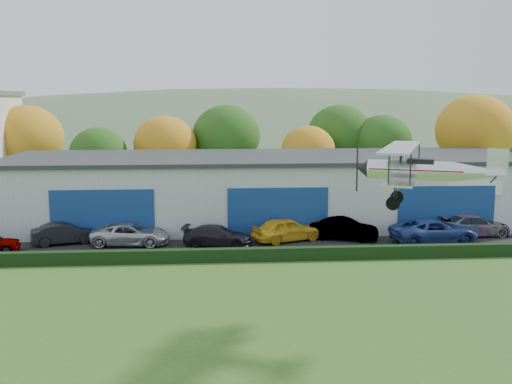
{
  "coord_description": "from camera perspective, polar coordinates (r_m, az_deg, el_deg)",
  "views": [
    {
      "loc": [
        0.34,
        -19.24,
        9.65
      ],
      "look_at": [
        2.56,
        9.96,
        5.17
      ],
      "focal_mm": 42.63,
      "sensor_mm": 36.0,
      "label": 1
    }
  ],
  "objects": [
    {
      "name": "apron",
      "position": [
        41.46,
        -0.55,
        -4.72
      ],
      "size": [
        48.0,
        9.0,
        0.05
      ],
      "primitive_type": "cube",
      "color": "black",
      "rests_on": "ground"
    },
    {
      "name": "hedge",
      "position": [
        36.72,
        -0.05,
        -5.89
      ],
      "size": [
        46.0,
        0.6,
        0.8
      ],
      "primitive_type": "cube",
      "color": "black",
      "rests_on": "ground"
    },
    {
      "name": "hangar",
      "position": [
        47.96,
        1.28,
        0.32
      ],
      "size": [
        40.6,
        12.6,
        5.3
      ],
      "color": "#B2B7BC",
      "rests_on": "ground"
    },
    {
      "name": "tree_belt",
      "position": [
        60.0,
        -3.86,
        4.82
      ],
      "size": [
        75.7,
        13.22,
        10.12
      ],
      "color": "#3D2614",
      "rests_on": "ground"
    },
    {
      "name": "distant_hills",
      "position": [
        160.91,
        -5.99,
        0.55
      ],
      "size": [
        430.0,
        196.0,
        56.0
      ],
      "color": "#4C6642",
      "rests_on": "ground"
    },
    {
      "name": "car_1",
      "position": [
        42.68,
        -17.51,
        -3.72
      ],
      "size": [
        4.59,
        2.72,
        1.43
      ],
      "primitive_type": "imported",
      "rotation": [
        0.0,
        0.0,
        1.87
      ],
      "color": "black",
      "rests_on": "apron"
    },
    {
      "name": "car_2",
      "position": [
        41.3,
        -11.68,
        -3.89
      ],
      "size": [
        5.36,
        2.78,
        1.44
      ],
      "primitive_type": "imported",
      "rotation": [
        0.0,
        0.0,
        1.5
      ],
      "color": "silver",
      "rests_on": "apron"
    },
    {
      "name": "car_3",
      "position": [
        40.32,
        -3.62,
        -4.11
      ],
      "size": [
        4.88,
        2.72,
        1.34
      ],
      "primitive_type": "imported",
      "rotation": [
        0.0,
        0.0,
        1.38
      ],
      "color": "black",
      "rests_on": "apron"
    },
    {
      "name": "car_4",
      "position": [
        41.51,
        2.9,
        -3.53
      ],
      "size": [
        5.14,
        3.56,
        1.63
      ],
      "primitive_type": "imported",
      "rotation": [
        0.0,
        0.0,
        1.95
      ],
      "color": "gold",
      "rests_on": "apron"
    },
    {
      "name": "car_5",
      "position": [
        42.34,
        8.26,
        -3.44
      ],
      "size": [
        4.89,
        3.05,
        1.52
      ],
      "primitive_type": "imported",
      "rotation": [
        0.0,
        0.0,
        1.23
      ],
      "color": "gray",
      "rests_on": "apron"
    },
    {
      "name": "car_6",
      "position": [
        42.62,
        16.37,
        -3.55
      ],
      "size": [
        6.12,
        3.35,
        1.62
      ],
      "primitive_type": "imported",
      "rotation": [
        0.0,
        0.0,
        1.69
      ],
      "color": "navy",
      "rests_on": "apron"
    },
    {
      "name": "car_7",
      "position": [
        45.79,
        19.78,
        -2.96
      ],
      "size": [
        5.32,
        2.49,
        1.5
      ],
      "primitive_type": "imported",
      "rotation": [
        0.0,
        0.0,
        1.65
      ],
      "color": "gray",
      "rests_on": "apron"
    },
    {
      "name": "biplane",
      "position": [
        26.56,
        15.34,
        2.13
      ],
      "size": [
        6.22,
        6.88,
        2.62
      ],
      "rotation": [
        0.0,
        0.0,
        -0.4
      ],
      "color": "silver"
    }
  ]
}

